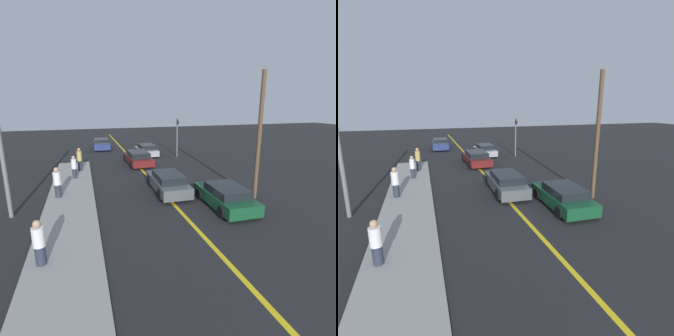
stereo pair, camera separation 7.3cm
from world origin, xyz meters
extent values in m
cube|color=gold|center=(0.00, 18.00, 0.00)|extent=(0.20, 60.00, 0.01)
cube|color=gray|center=(-5.44, 12.52, 0.08)|extent=(2.60, 25.05, 0.16)
cube|color=#144728|center=(2.54, 11.77, 0.48)|extent=(1.99, 4.46, 0.61)
cube|color=black|center=(2.54, 11.55, 0.99)|extent=(1.70, 2.47, 0.42)
cylinder|color=black|center=(1.70, 13.16, 0.31)|extent=(0.24, 0.63, 0.62)
cylinder|color=black|center=(3.46, 13.10, 0.31)|extent=(0.24, 0.63, 0.62)
cylinder|color=black|center=(1.62, 10.43, 0.31)|extent=(0.24, 0.63, 0.62)
cylinder|color=black|center=(3.37, 10.37, 0.31)|extent=(0.24, 0.63, 0.62)
cube|color=#4C5156|center=(0.35, 15.06, 0.51)|extent=(1.94, 4.76, 0.64)
cube|color=black|center=(0.35, 14.82, 1.04)|extent=(1.65, 2.64, 0.42)
cylinder|color=black|center=(-0.43, 16.55, 0.35)|extent=(0.25, 0.72, 0.71)
cylinder|color=black|center=(1.25, 16.49, 0.35)|extent=(0.25, 0.72, 0.71)
cylinder|color=black|center=(-0.54, 13.63, 0.35)|extent=(0.25, 0.72, 0.71)
cylinder|color=black|center=(1.14, 13.57, 0.35)|extent=(0.25, 0.72, 0.71)
cube|color=maroon|center=(0.14, 23.22, 0.48)|extent=(1.96, 4.75, 0.59)
cube|color=black|center=(0.14, 22.99, 1.00)|extent=(1.70, 2.63, 0.45)
cylinder|color=black|center=(-0.78, 24.67, 0.33)|extent=(0.23, 0.67, 0.67)
cylinder|color=black|center=(0.99, 24.70, 0.33)|extent=(0.23, 0.67, 0.67)
cylinder|color=black|center=(-0.72, 21.74, 0.33)|extent=(0.23, 0.67, 0.67)
cylinder|color=black|center=(1.05, 21.78, 0.33)|extent=(0.23, 0.67, 0.67)
cube|color=#9E9EA3|center=(1.85, 27.07, 0.47)|extent=(1.77, 4.09, 0.57)
cube|color=black|center=(1.85, 26.86, 0.98)|extent=(1.54, 2.25, 0.46)
cylinder|color=black|center=(1.02, 28.32, 0.33)|extent=(0.23, 0.66, 0.66)
cylinder|color=black|center=(2.66, 28.34, 0.33)|extent=(0.23, 0.66, 0.66)
cylinder|color=black|center=(1.05, 25.80, 0.33)|extent=(0.23, 0.66, 0.66)
cylinder|color=black|center=(2.69, 25.82, 0.33)|extent=(0.23, 0.66, 0.66)
cube|color=navy|center=(-2.40, 32.85, 0.49)|extent=(2.00, 4.75, 0.64)
cube|color=black|center=(-2.40, 32.62, 1.04)|extent=(1.71, 2.63, 0.46)
cylinder|color=black|center=(-3.22, 34.34, 0.31)|extent=(0.24, 0.64, 0.63)
cylinder|color=black|center=(-1.48, 34.27, 0.31)|extent=(0.24, 0.64, 0.63)
cylinder|color=black|center=(-3.33, 31.43, 0.31)|extent=(0.24, 0.64, 0.63)
cylinder|color=black|center=(-1.58, 31.37, 0.31)|extent=(0.24, 0.64, 0.63)
cylinder|color=#282D3D|center=(-6.18, 8.77, 0.49)|extent=(0.34, 0.34, 0.67)
cylinder|color=silver|center=(-6.18, 8.77, 1.17)|extent=(0.40, 0.40, 0.67)
sphere|color=tan|center=(-6.18, 8.77, 1.64)|extent=(0.26, 0.26, 0.26)
cylinder|color=#282D3D|center=(-6.12, 15.62, 0.53)|extent=(0.36, 0.36, 0.75)
cylinder|color=silver|center=(-6.12, 15.62, 1.29)|extent=(0.42, 0.42, 0.75)
sphere|color=tan|center=(-6.12, 15.62, 1.80)|extent=(0.27, 0.27, 0.27)
cylinder|color=#282D3D|center=(-5.29, 19.52, 0.51)|extent=(0.30, 0.30, 0.71)
cylinder|color=silver|center=(-5.29, 19.52, 1.22)|extent=(0.36, 0.36, 0.71)
sphere|color=tan|center=(-5.29, 19.52, 1.69)|extent=(0.23, 0.23, 0.23)
cylinder|color=#282D3D|center=(-4.92, 21.76, 0.55)|extent=(0.33, 0.33, 0.79)
cylinder|color=tan|center=(-4.92, 21.76, 1.35)|extent=(0.39, 0.39, 0.79)
sphere|color=tan|center=(-4.92, 21.76, 1.87)|extent=(0.25, 0.25, 0.25)
cylinder|color=slate|center=(4.76, 25.46, 1.96)|extent=(0.12, 0.12, 3.93)
cube|color=black|center=(4.76, 25.28, 3.65)|extent=(0.18, 0.18, 0.55)
sphere|color=orange|center=(4.76, 25.19, 3.82)|extent=(0.14, 0.14, 0.14)
cylinder|color=slate|center=(-8.16, 13.74, 3.11)|extent=(0.20, 0.20, 6.22)
cylinder|color=brown|center=(4.91, 12.39, 3.60)|extent=(0.24, 0.24, 7.20)
camera|label=1|loc=(-4.53, 0.00, 5.45)|focal=28.00mm
camera|label=2|loc=(-4.46, -0.02, 5.45)|focal=28.00mm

